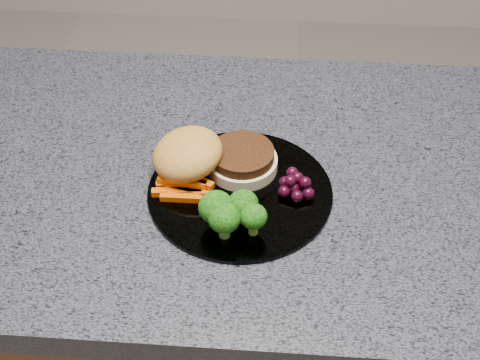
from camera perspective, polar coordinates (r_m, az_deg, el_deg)
name	(u,v)px	position (r m, az deg, el deg)	size (l,w,h in m)	color
island_cabinet	(301,352)	(1.34, 5.27, -14.42)	(1.20, 0.60, 0.86)	#532E1C
countertop	(321,185)	(0.99, 6.91, -0.39)	(1.20, 0.60, 0.04)	#4E4D58
plate	(240,192)	(0.94, 0.00, -1.02)	(0.26, 0.26, 0.01)	white
burger	(207,158)	(0.95, -2.82, 1.85)	(0.20, 0.14, 0.06)	beige
carrot_sticks	(185,187)	(0.93, -4.73, -0.59)	(0.09, 0.06, 0.02)	#D24A03
broccoli	(230,211)	(0.86, -0.82, -2.69)	(0.09, 0.07, 0.06)	olive
grape_bunch	(296,185)	(0.93, 4.81, -0.39)	(0.05, 0.05, 0.03)	black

